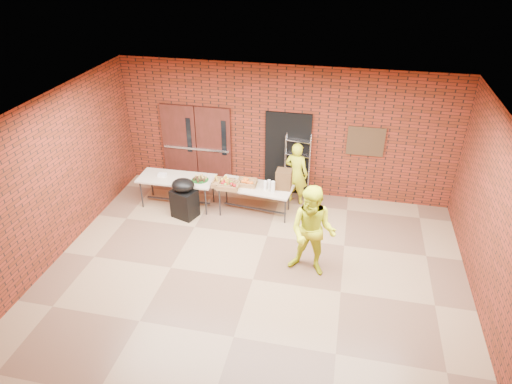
{
  "coord_description": "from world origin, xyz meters",
  "views": [
    {
      "loc": [
        1.46,
        -6.52,
        5.77
      ],
      "look_at": [
        -0.24,
        1.4,
        1.1
      ],
      "focal_mm": 32.0,
      "sensor_mm": 36.0,
      "label": 1
    }
  ],
  "objects_px": {
    "coffee_dispenser": "(284,179)",
    "volunteer_woman": "(296,173)",
    "table_right": "(255,189)",
    "covered_grill": "(184,198)",
    "wire_rack": "(297,166)",
    "volunteer_man": "(313,232)",
    "table_left": "(177,180)"
  },
  "relations": [
    {
      "from": "volunteer_man",
      "to": "volunteer_woman",
      "type": "bearing_deg",
      "value": 114.71
    },
    {
      "from": "volunteer_man",
      "to": "table_left",
      "type": "bearing_deg",
      "value": 162.22
    },
    {
      "from": "volunteer_woman",
      "to": "volunteer_man",
      "type": "bearing_deg",
      "value": 117.47
    },
    {
      "from": "covered_grill",
      "to": "volunteer_man",
      "type": "height_order",
      "value": "volunteer_man"
    },
    {
      "from": "wire_rack",
      "to": "coffee_dispenser",
      "type": "bearing_deg",
      "value": -90.15
    },
    {
      "from": "table_right",
      "to": "covered_grill",
      "type": "distance_m",
      "value": 1.62
    },
    {
      "from": "wire_rack",
      "to": "table_right",
      "type": "height_order",
      "value": "wire_rack"
    },
    {
      "from": "wire_rack",
      "to": "volunteer_woman",
      "type": "height_order",
      "value": "wire_rack"
    },
    {
      "from": "volunteer_woman",
      "to": "covered_grill",
      "type": "bearing_deg",
      "value": 39.4
    },
    {
      "from": "wire_rack",
      "to": "volunteer_woman",
      "type": "bearing_deg",
      "value": -75.28
    },
    {
      "from": "table_left",
      "to": "volunteer_woman",
      "type": "bearing_deg",
      "value": 14.32
    },
    {
      "from": "table_left",
      "to": "covered_grill",
      "type": "bearing_deg",
      "value": -53.62
    },
    {
      "from": "table_right",
      "to": "covered_grill",
      "type": "relative_size",
      "value": 1.85
    },
    {
      "from": "table_right",
      "to": "coffee_dispenser",
      "type": "distance_m",
      "value": 0.72
    },
    {
      "from": "wire_rack",
      "to": "coffee_dispenser",
      "type": "distance_m",
      "value": 0.95
    },
    {
      "from": "wire_rack",
      "to": "volunteer_man",
      "type": "xyz_separation_m",
      "value": [
        0.66,
        -2.84,
        0.11
      ]
    },
    {
      "from": "coffee_dispenser",
      "to": "covered_grill",
      "type": "height_order",
      "value": "coffee_dispenser"
    },
    {
      "from": "wire_rack",
      "to": "coffee_dispenser",
      "type": "relative_size",
      "value": 3.64
    },
    {
      "from": "wire_rack",
      "to": "table_right",
      "type": "relative_size",
      "value": 0.92
    },
    {
      "from": "table_left",
      "to": "volunteer_woman",
      "type": "relative_size",
      "value": 1.15
    },
    {
      "from": "table_right",
      "to": "volunteer_man",
      "type": "height_order",
      "value": "volunteer_man"
    },
    {
      "from": "wire_rack",
      "to": "volunteer_woman",
      "type": "relative_size",
      "value": 1.05
    },
    {
      "from": "wire_rack",
      "to": "volunteer_woman",
      "type": "distance_m",
      "value": 0.3
    },
    {
      "from": "coffee_dispenser",
      "to": "volunteer_man",
      "type": "height_order",
      "value": "volunteer_man"
    },
    {
      "from": "coffee_dispenser",
      "to": "covered_grill",
      "type": "bearing_deg",
      "value": -166.07
    },
    {
      "from": "volunteer_woman",
      "to": "coffee_dispenser",
      "type": "bearing_deg",
      "value": 85.65
    },
    {
      "from": "volunteer_woman",
      "to": "table_right",
      "type": "bearing_deg",
      "value": 52.57
    },
    {
      "from": "volunteer_woman",
      "to": "volunteer_man",
      "type": "height_order",
      "value": "volunteer_man"
    },
    {
      "from": "table_left",
      "to": "coffee_dispenser",
      "type": "height_order",
      "value": "coffee_dispenser"
    },
    {
      "from": "wire_rack",
      "to": "covered_grill",
      "type": "xyz_separation_m",
      "value": [
        -2.37,
        -1.47,
        -0.33
      ]
    },
    {
      "from": "coffee_dispenser",
      "to": "volunteer_woman",
      "type": "distance_m",
      "value": 0.68
    },
    {
      "from": "table_left",
      "to": "coffee_dispenser",
      "type": "bearing_deg",
      "value": 1.63
    }
  ]
}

